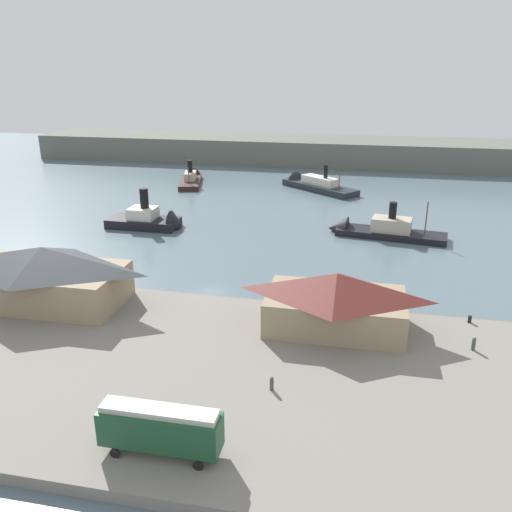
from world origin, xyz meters
TOP-DOWN VIEW (x-y plane):
  - ground_plane at (0.00, 0.00)m, footprint 320.00×320.00m
  - quay_promenade at (0.00, -22.00)m, footprint 110.00×36.00m
  - seawall_edge at (0.00, -3.60)m, footprint 110.00×0.80m
  - ferry_shed_east_terminal at (-19.86, -10.31)m, footprint 21.09×11.09m
  - ferry_shed_west_terminal at (18.76, -9.83)m, footprint 16.94×10.19m
  - street_tram at (6.07, -35.21)m, footprint 10.21×2.80m
  - pedestrian_standing_center at (13.49, -24.44)m, footprint 0.39×0.39m
  - pedestrian_near_east_shed at (34.55, -12.20)m, footprint 0.42×0.42m
  - mooring_post_center_west at (35.32, -5.16)m, footprint 0.44×0.44m
  - ferry_approaching_west at (23.96, 32.33)m, footprint 23.14×8.66m
  - ferry_outer_harbor at (-20.59, 28.62)m, footprint 15.83×6.67m
  - ferry_mid_harbor at (7.44, 70.88)m, footprint 22.68×19.79m
  - ferry_departing_north at (-26.53, 72.12)m, footprint 9.86×20.52m
  - far_headland at (0.00, 110.00)m, footprint 180.00×24.00m

SIDE VIEW (x-z plane):
  - ground_plane at x=0.00m, z-range 0.00..0.00m
  - seawall_edge at x=0.00m, z-range 0.00..1.00m
  - quay_promenade at x=0.00m, z-range 0.00..1.20m
  - ferry_departing_north at x=-26.53m, z-range -3.16..5.23m
  - ferry_mid_harbor at x=7.44m, z-range -3.50..5.86m
  - ferry_approaching_west at x=23.96m, z-range -3.60..5.98m
  - ferry_outer_harbor at x=-20.59m, z-range -3.56..6.51m
  - mooring_post_center_west at x=35.32m, z-range 1.20..2.10m
  - pedestrian_standing_center at x=13.49m, z-range 1.13..2.73m
  - pedestrian_near_east_shed at x=34.55m, z-range 1.12..2.84m
  - street_tram at x=6.07m, z-range 1.56..6.00m
  - far_headland at x=0.00m, z-range 0.00..8.00m
  - ferry_shed_west_terminal at x=18.76m, z-range 1.26..8.40m
  - ferry_shed_east_terminal at x=-19.86m, z-range 1.26..9.19m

